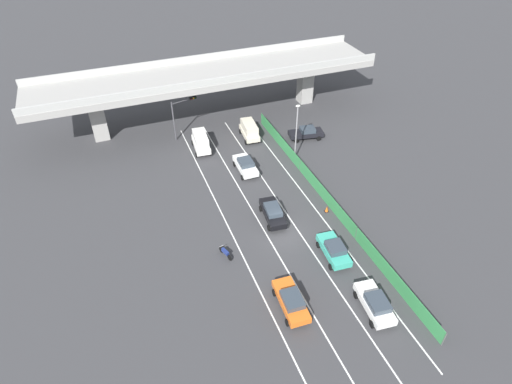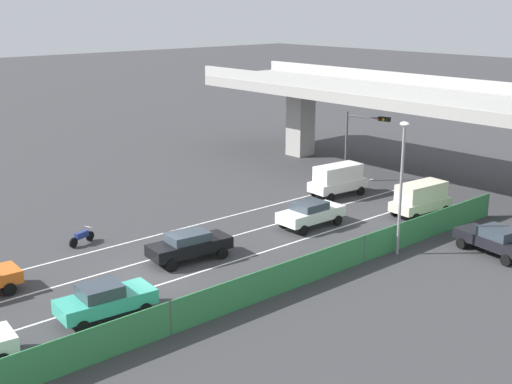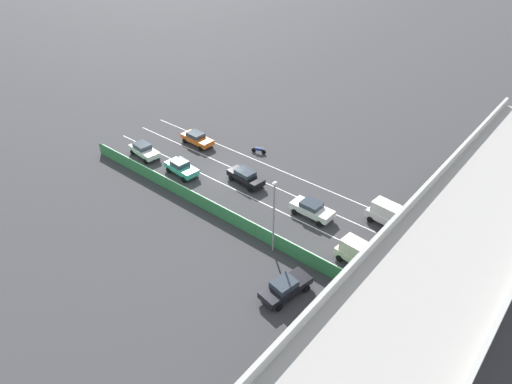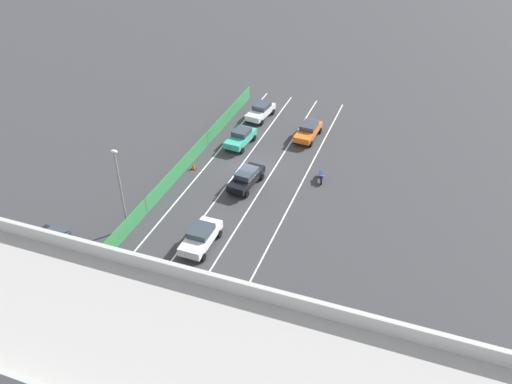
{
  "view_description": "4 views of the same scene",
  "coord_description": "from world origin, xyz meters",
  "px_view_note": "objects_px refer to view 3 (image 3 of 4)",
  "views": [
    {
      "loc": [
        -13.95,
        -28.3,
        30.15
      ],
      "look_at": [
        -0.7,
        5.83,
        1.33
      ],
      "focal_mm": 29.93,
      "sensor_mm": 36.0,
      "label": 1
    },
    {
      "loc": [
        28.51,
        -17.81,
        13.72
      ],
      "look_at": [
        -1.67,
        8.71,
        2.44
      ],
      "focal_mm": 47.29,
      "sensor_mm": 36.0,
      "label": 2
    },
    {
      "loc": [
        31.87,
        30.64,
        27.97
      ],
      "look_at": [
        1.41,
        5.27,
        0.81
      ],
      "focal_mm": 31.41,
      "sensor_mm": 36.0,
      "label": 3
    },
    {
      "loc": [
        -14.68,
        39.86,
        27.12
      ],
      "look_at": [
        -2.01,
        4.99,
        1.38
      ],
      "focal_mm": 36.34,
      "sensor_mm": 36.0,
      "label": 4
    }
  ],
  "objects_px": {
    "car_hatchback_white": "(312,209)",
    "car_taxi_teal": "(181,167)",
    "car_van_cream": "(360,254)",
    "car_taxi_orange": "(197,138)",
    "parked_sedan_dark": "(285,287)",
    "traffic_cone": "(202,201)",
    "car_van_white": "(390,214)",
    "motorcycle": "(259,150)",
    "traffic_light": "(441,202)",
    "street_lamp": "(274,211)",
    "car_sedan_white": "(144,150)",
    "car_sedan_black": "(246,176)"
  },
  "relations": [
    {
      "from": "parked_sedan_dark",
      "to": "car_van_white",
      "type": "bearing_deg",
      "value": 170.49
    },
    {
      "from": "car_sedan_black",
      "to": "car_taxi_teal",
      "type": "relative_size",
      "value": 1.07
    },
    {
      "from": "car_van_white",
      "to": "parked_sedan_dark",
      "type": "bearing_deg",
      "value": -9.51
    },
    {
      "from": "car_van_white",
      "to": "traffic_light",
      "type": "height_order",
      "value": "traffic_light"
    },
    {
      "from": "traffic_light",
      "to": "street_lamp",
      "type": "relative_size",
      "value": 0.73
    },
    {
      "from": "car_hatchback_white",
      "to": "car_taxi_orange",
      "type": "bearing_deg",
      "value": -99.3
    },
    {
      "from": "car_hatchback_white",
      "to": "traffic_light",
      "type": "xyz_separation_m",
      "value": [
        -5.01,
        10.65,
        3.04
      ]
    },
    {
      "from": "car_van_white",
      "to": "traffic_light",
      "type": "distance_m",
      "value": 4.97
    },
    {
      "from": "car_hatchback_white",
      "to": "street_lamp",
      "type": "bearing_deg",
      "value": 1.63
    },
    {
      "from": "car_hatchback_white",
      "to": "car_taxi_teal",
      "type": "xyz_separation_m",
      "value": [
        2.97,
        -16.26,
        -0.01
      ]
    },
    {
      "from": "traffic_light",
      "to": "car_van_cream",
      "type": "bearing_deg",
      "value": -22.7
    },
    {
      "from": "parked_sedan_dark",
      "to": "street_lamp",
      "type": "xyz_separation_m",
      "value": [
        -3.64,
        -4.13,
        3.68
      ]
    },
    {
      "from": "car_hatchback_white",
      "to": "traffic_light",
      "type": "height_order",
      "value": "traffic_light"
    },
    {
      "from": "car_van_cream",
      "to": "traffic_cone",
      "type": "distance_m",
      "value": 17.58
    },
    {
      "from": "car_van_cream",
      "to": "motorcycle",
      "type": "distance_m",
      "value": 22.01
    },
    {
      "from": "motorcycle",
      "to": "traffic_cone",
      "type": "height_order",
      "value": "motorcycle"
    },
    {
      "from": "car_van_white",
      "to": "traffic_cone",
      "type": "relative_size",
      "value": 6.45
    },
    {
      "from": "car_van_cream",
      "to": "car_taxi_orange",
      "type": "bearing_deg",
      "value": -103.36
    },
    {
      "from": "car_taxi_teal",
      "to": "motorcycle",
      "type": "height_order",
      "value": "car_taxi_teal"
    },
    {
      "from": "car_taxi_teal",
      "to": "parked_sedan_dark",
      "type": "relative_size",
      "value": 0.93
    },
    {
      "from": "parked_sedan_dark",
      "to": "traffic_cone",
      "type": "height_order",
      "value": "parked_sedan_dark"
    },
    {
      "from": "car_hatchback_white",
      "to": "car_taxi_teal",
      "type": "bearing_deg",
      "value": -79.64
    },
    {
      "from": "car_taxi_teal",
      "to": "street_lamp",
      "type": "height_order",
      "value": "street_lamp"
    },
    {
      "from": "traffic_light",
      "to": "car_taxi_teal",
      "type": "bearing_deg",
      "value": -73.48
    },
    {
      "from": "motorcycle",
      "to": "traffic_light",
      "type": "xyz_separation_m",
      "value": [
        1.62,
        23.11,
        3.5
      ]
    },
    {
      "from": "car_van_cream",
      "to": "traffic_light",
      "type": "xyz_separation_m",
      "value": [
        -8.21,
        3.43,
        2.7
      ]
    },
    {
      "from": "traffic_light",
      "to": "street_lamp",
      "type": "xyz_separation_m",
      "value": [
        11.67,
        -10.46,
        0.61
      ]
    },
    {
      "from": "traffic_cone",
      "to": "street_lamp",
      "type": "bearing_deg",
      "value": 84.07
    },
    {
      "from": "car_taxi_teal",
      "to": "street_lamp",
      "type": "xyz_separation_m",
      "value": [
        3.69,
        16.45,
        3.66
      ]
    },
    {
      "from": "car_taxi_teal",
      "to": "traffic_cone",
      "type": "xyz_separation_m",
      "value": [
        2.62,
        6.08,
        -0.58
      ]
    },
    {
      "from": "car_hatchback_white",
      "to": "car_taxi_orange",
      "type": "distance_m",
      "value": 20.41
    },
    {
      "from": "motorcycle",
      "to": "traffic_cone",
      "type": "xyz_separation_m",
      "value": [
        12.22,
        2.29,
        -0.13
      ]
    },
    {
      "from": "car_hatchback_white",
      "to": "car_taxi_orange",
      "type": "relative_size",
      "value": 0.94
    },
    {
      "from": "motorcycle",
      "to": "traffic_light",
      "type": "bearing_deg",
      "value": 85.98
    },
    {
      "from": "parked_sedan_dark",
      "to": "traffic_cone",
      "type": "bearing_deg",
      "value": -108.04
    },
    {
      "from": "car_sedan_black",
      "to": "motorcycle",
      "type": "distance_m",
      "value": 7.1
    },
    {
      "from": "car_sedan_white",
      "to": "traffic_light",
      "type": "height_order",
      "value": "traffic_light"
    },
    {
      "from": "car_sedan_white",
      "to": "street_lamp",
      "type": "distance_m",
      "value": 23.68
    },
    {
      "from": "car_sedan_white",
      "to": "parked_sedan_dark",
      "type": "xyz_separation_m",
      "value": [
        7.2,
        27.25,
        -0.03
      ]
    },
    {
      "from": "parked_sedan_dark",
      "to": "traffic_cone",
      "type": "xyz_separation_m",
      "value": [
        -4.72,
        -14.5,
        -0.55
      ]
    },
    {
      "from": "street_lamp",
      "to": "traffic_cone",
      "type": "distance_m",
      "value": 11.25
    },
    {
      "from": "car_sedan_white",
      "to": "motorcycle",
      "type": "xyz_separation_m",
      "value": [
        -9.74,
        10.47,
        -0.46
      ]
    },
    {
      "from": "car_van_cream",
      "to": "parked_sedan_dark",
      "type": "height_order",
      "value": "car_van_cream"
    },
    {
      "from": "street_lamp",
      "to": "traffic_cone",
      "type": "height_order",
      "value": "street_lamp"
    },
    {
      "from": "car_taxi_teal",
      "to": "motorcycle",
      "type": "bearing_deg",
      "value": 158.45
    },
    {
      "from": "street_lamp",
      "to": "car_van_white",
      "type": "bearing_deg",
      "value": 148.01
    },
    {
      "from": "car_van_cream",
      "to": "traffic_light",
      "type": "relative_size",
      "value": 0.8
    },
    {
      "from": "car_van_cream",
      "to": "car_sedan_white",
      "type": "height_order",
      "value": "car_van_cream"
    },
    {
      "from": "car_van_white",
      "to": "traffic_cone",
      "type": "distance_m",
      "value": 19.26
    },
    {
      "from": "car_van_cream",
      "to": "car_taxi_teal",
      "type": "xyz_separation_m",
      "value": [
        -0.23,
        -23.47,
        -0.35
      ]
    }
  ]
}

